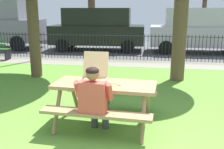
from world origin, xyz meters
The scene contains 10 objects.
ground centered at (0.00, 1.57, -0.01)m, with size 28.00×11.13×0.02m, color #609435.
cobblestone_walkway centered at (0.00, 6.43, 0.00)m, with size 28.00×1.40×0.01m, color gray.
street_asphalt centered at (0.00, 10.30, -0.01)m, with size 28.00×6.34×0.01m, color #515154.
picnic_table_foreground centered at (-0.36, 0.88, 0.60)m, with size 1.89×1.60×0.79m.
pizza_box_open centered at (-0.58, 1.01, 0.87)m, with size 0.47×0.55×0.51m.
pizza_slice_on_table centered at (-0.18, 0.77, 0.78)m, with size 0.27×0.27×0.02m.
adult_at_table centered at (-0.43, 0.39, 0.66)m, with size 0.62×0.61×1.19m.
iron_fence_streetside centered at (0.00, 7.13, 0.54)m, with size 22.68×0.03×1.06m.
parked_car_left centered at (-2.26, 9.51, 1.10)m, with size 4.67×2.10×2.08m.
parked_car_center centered at (2.66, 9.51, 1.10)m, with size 4.63×2.01×2.08m.
Camera 1 is at (0.45, -3.53, 2.05)m, focal length 42.38 mm.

